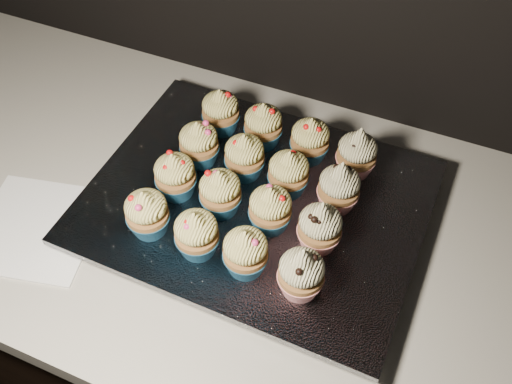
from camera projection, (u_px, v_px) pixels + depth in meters
cabinet at (342, 382)px, 1.20m from camera, size 2.40×0.60×0.86m
worktop at (378, 269)px, 0.85m from camera, size 2.44×0.64×0.04m
napkin at (37, 228)px, 0.87m from camera, size 0.22×0.22×0.00m
baking_tray at (256, 208)px, 0.89m from camera, size 0.47×0.36×0.02m
foil_lining at (256, 201)px, 0.87m from camera, size 0.51×0.40×0.01m
cupcake_0 at (147, 213)px, 0.81m from camera, size 0.06×0.06×0.08m
cupcake_1 at (197, 234)px, 0.78m from camera, size 0.06×0.06×0.08m
cupcake_2 at (246, 252)px, 0.76m from camera, size 0.06×0.06×0.08m
cupcake_3 at (301, 273)px, 0.74m from camera, size 0.06×0.06×0.10m
cupcake_4 at (175, 175)px, 0.85m from camera, size 0.06×0.06×0.08m
cupcake_5 at (220, 192)px, 0.83m from camera, size 0.06×0.06×0.08m
cupcake_6 at (270, 209)px, 0.81m from camera, size 0.06×0.06×0.08m
cupcake_7 at (320, 227)px, 0.79m from camera, size 0.06×0.06×0.10m
cupcake_8 at (199, 144)px, 0.89m from camera, size 0.06×0.06×0.08m
cupcake_9 at (245, 156)px, 0.87m from camera, size 0.06×0.06×0.08m
cupcake_10 at (289, 173)px, 0.85m from camera, size 0.06×0.06×0.08m
cupcake_11 at (339, 187)px, 0.83m from camera, size 0.06×0.06×0.10m
cupcake_12 at (221, 111)px, 0.94m from camera, size 0.06×0.06×0.08m
cupcake_13 at (263, 125)px, 0.92m from camera, size 0.06×0.06×0.08m
cupcake_14 at (310, 140)px, 0.90m from camera, size 0.06×0.06×0.08m
cupcake_15 at (357, 153)px, 0.88m from camera, size 0.06×0.06×0.10m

